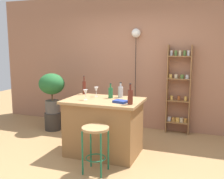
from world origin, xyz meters
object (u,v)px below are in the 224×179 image
Objects in this scene: cookbook at (121,101)px; plant_stool at (53,121)px; bottle_spirits_clear at (111,92)px; pendant_globe_light at (136,35)px; bar_stool at (95,138)px; bottle_vinegar at (130,96)px; potted_plant at (52,88)px; bottle_soda_blue at (121,92)px; wine_glass_left at (86,92)px; spice_shelf at (179,90)px; wine_glass_center at (96,90)px; bottle_wine_red at (84,87)px.

plant_stool is at bearing 168.36° from cookbook.
plant_stool is 1.85m from bottle_spirits_clear.
pendant_globe_light reaches higher than cookbook.
bottle_vinegar is (0.35, 0.47, 0.52)m from bar_stool.
plant_stool is at bearing 153.25° from bottle_vinegar.
bar_stool is at bearing -42.12° from potted_plant.
cookbook is at bearing -71.50° from bottle_soda_blue.
wine_glass_left is (-0.46, -0.38, 0.02)m from bottle_soda_blue.
bottle_vinegar is at bearing -56.65° from bottle_soda_blue.
bottle_vinegar is (-0.50, -1.68, 0.14)m from spice_shelf.
wine_glass_center is at bearing -103.09° from pendant_globe_light.
wine_glass_center is at bearing 164.47° from cookbook.
bottle_soda_blue reaches higher than cookbook.
cookbook reaches higher than bar_stool.
bottle_vinegar reaches higher than bottle_soda_blue.
bar_stool is 0.70m from cookbook.
bar_stool is at bearing -84.07° from bottle_spirits_clear.
plant_stool is at bearing 154.42° from wine_glass_center.
bottle_wine_red is 1.64m from pendant_globe_light.
wine_glass_center is (-0.71, 0.39, 0.00)m from bottle_vinegar.
bar_stool is 3.98× the size of wine_glass_left.
wine_glass_left is at bearing -37.09° from potted_plant.
potted_plant is 2.04m from pendant_globe_light.
wine_glass_left is 1.00× the size of wine_glass_center.
bottle_spirits_clear is at bearing 141.33° from bottle_vinegar.
cookbook is (0.13, -0.40, -0.08)m from bottle_soda_blue.
wine_glass_center is at bearing 112.56° from bar_stool.
potted_plant is 1.76m from bottle_soda_blue.
bottle_wine_red is at bearing 166.55° from cookbook.
cookbook is (-0.67, -1.62, 0.04)m from spice_shelf.
potted_plant is (-1.62, 1.46, 0.40)m from bar_stool.
bottle_wine_red reaches higher than plant_stool.
bottle_soda_blue is (1.67, -0.54, 0.10)m from potted_plant.
bottle_spirits_clear reaches higher than bar_stool.
wine_glass_center is (-0.41, -0.07, 0.02)m from bottle_soda_blue.
wine_glass_left is at bearing -61.45° from bottle_wine_red.
bar_stool is at bearing -42.12° from plant_stool.
potted_plant is at bearing 157.24° from bottle_spirits_clear.
bottle_spirits_clear is 0.96× the size of bottle_soda_blue.
spice_shelf is 4.84× the size of plant_stool.
bottle_soda_blue is at bearing 38.00° from bottle_spirits_clear.
bottle_vinegar reaches higher than bottle_spirits_clear.
spice_shelf is 8.41× the size of cookbook.
potted_plant is 2.21m from bottle_vinegar.
spice_shelf reaches higher than plant_stool.
bottle_vinegar is at bearing -4.40° from cookbook.
wine_glass_center is at bearing -170.61° from bottle_soda_blue.
bottle_spirits_clear is at bearing 148.70° from cookbook.
bottle_vinegar is at bearing -26.75° from plant_stool.
bottle_wine_red is at bearing 123.14° from bar_stool.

